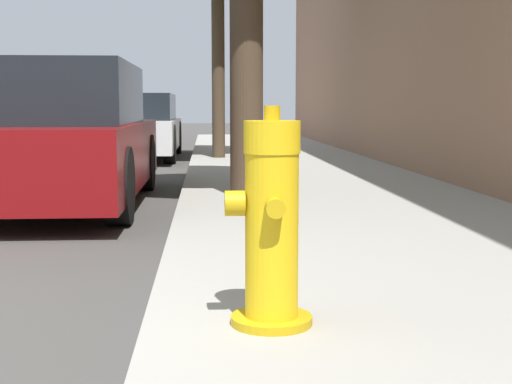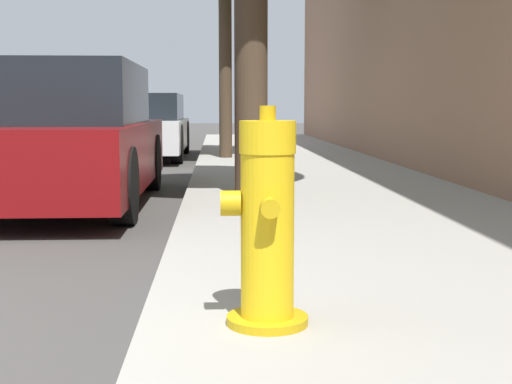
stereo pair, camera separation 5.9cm
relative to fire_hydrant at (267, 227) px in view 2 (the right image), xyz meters
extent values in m
cylinder|color=#C39C11|center=(0.00, 0.00, -0.39)|extent=(0.34, 0.34, 0.04)
cylinder|color=yellow|center=(0.00, 0.00, -0.04)|extent=(0.22, 0.22, 0.67)
cylinder|color=yellow|center=(0.00, 0.00, 0.36)|extent=(0.23, 0.23, 0.13)
cylinder|color=#C39C11|center=(0.00, 0.00, 0.46)|extent=(0.06, 0.06, 0.06)
cylinder|color=#C39C11|center=(0.00, -0.14, 0.10)|extent=(0.08, 0.07, 0.08)
cylinder|color=#C39C11|center=(0.00, 0.14, 0.10)|extent=(0.08, 0.07, 0.08)
cylinder|color=#C39C11|center=(-0.15, 0.00, 0.10)|extent=(0.08, 0.10, 0.10)
cube|color=maroon|center=(-1.75, 4.54, -0.02)|extent=(1.66, 4.13, 0.65)
cube|color=black|center=(-1.75, 4.38, 0.60)|extent=(1.53, 2.27, 0.59)
cylinder|color=black|center=(-2.50, 5.83, -0.19)|extent=(0.20, 0.67, 0.67)
cylinder|color=black|center=(-1.00, 5.83, -0.19)|extent=(0.20, 0.67, 0.67)
cylinder|color=black|center=(-1.00, 3.26, -0.19)|extent=(0.20, 0.67, 0.67)
cube|color=silver|center=(-1.69, 11.18, -0.06)|extent=(1.72, 4.39, 0.57)
cube|color=black|center=(-1.69, 11.00, 0.47)|extent=(1.58, 2.42, 0.49)
cylinder|color=black|center=(-2.47, 12.54, -0.18)|extent=(0.20, 0.69, 0.69)
cylinder|color=black|center=(-0.91, 12.54, -0.18)|extent=(0.20, 0.69, 0.69)
cylinder|color=black|center=(-2.47, 9.82, -0.18)|extent=(0.20, 0.69, 0.69)
cylinder|color=black|center=(-0.91, 9.82, -0.18)|extent=(0.20, 0.69, 0.69)
cylinder|color=#423323|center=(0.14, 4.24, 1.10)|extent=(0.33, 0.33, 3.01)
cylinder|color=#423323|center=(-0.05, 9.58, 1.25)|extent=(0.22, 0.22, 3.31)
camera|label=1|loc=(-0.26, -2.83, 0.48)|focal=50.00mm
camera|label=2|loc=(-0.20, -2.83, 0.48)|focal=50.00mm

